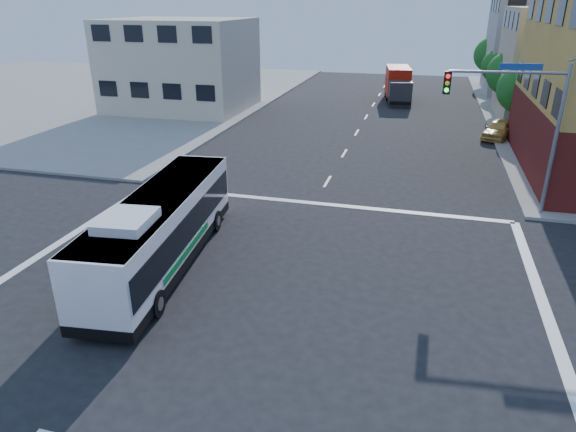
# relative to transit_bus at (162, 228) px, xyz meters

# --- Properties ---
(ground) EXTENTS (120.00, 120.00, 0.00)m
(ground) POSITION_rel_transit_bus_xyz_m (4.23, -1.60, -1.55)
(ground) COLOR black
(ground) RESTS_ON ground
(sidewalk_nw) EXTENTS (50.00, 50.00, 0.15)m
(sidewalk_nw) POSITION_rel_transit_bus_xyz_m (-30.77, 33.40, -1.47)
(sidewalk_nw) COLOR gray
(sidewalk_nw) RESTS_ON ground
(building_east_far) EXTENTS (12.06, 10.06, 10.00)m
(building_east_far) POSITION_rel_transit_bus_xyz_m (21.21, 46.38, 3.46)
(building_east_far) COLOR #999A95
(building_east_far) RESTS_ON ground
(building_west) EXTENTS (12.06, 10.06, 8.00)m
(building_west) POSITION_rel_transit_bus_xyz_m (-12.79, 28.38, 2.46)
(building_west) COLOR beige
(building_west) RESTS_ON ground
(signal_mast_ne) EXTENTS (7.91, 1.13, 8.07)m
(signal_mast_ne) POSITION_rel_transit_bus_xyz_m (13.31, 9.02, 3.43)
(signal_mast_ne) COLOR slate
(signal_mast_ne) RESTS_ON ground
(street_tree_a) EXTENTS (3.60, 3.60, 5.53)m
(street_tree_a) POSITION_rel_transit_bus_xyz_m (16.13, 26.32, 2.04)
(street_tree_a) COLOR #352113
(street_tree_a) RESTS_ON ground
(street_tree_b) EXTENTS (3.80, 3.80, 5.79)m
(street_tree_b) POSITION_rel_transit_bus_xyz_m (16.13, 34.32, 2.21)
(street_tree_b) COLOR #352113
(street_tree_b) RESTS_ON ground
(street_tree_c) EXTENTS (3.40, 3.40, 5.29)m
(street_tree_c) POSITION_rel_transit_bus_xyz_m (16.13, 42.32, 1.91)
(street_tree_c) COLOR #352113
(street_tree_c) RESTS_ON ground
(street_tree_d) EXTENTS (4.00, 4.00, 6.03)m
(street_tree_d) POSITION_rel_transit_bus_xyz_m (16.13, 50.32, 2.33)
(street_tree_d) COLOR #352113
(street_tree_d) RESTS_ON ground
(transit_bus) EXTENTS (3.42, 10.86, 3.16)m
(transit_bus) POSITION_rel_transit_bus_xyz_m (0.00, 0.00, 0.00)
(transit_bus) COLOR black
(transit_bus) RESTS_ON ground
(box_truck) EXTENTS (3.13, 7.54, 3.29)m
(box_truck) POSITION_rel_transit_bus_xyz_m (6.33, 37.64, 0.05)
(box_truck) COLOR #28272D
(box_truck) RESTS_ON ground
(parked_car) EXTENTS (3.01, 4.45, 1.41)m
(parked_car) POSITION_rel_transit_bus_xyz_m (14.60, 24.24, -0.84)
(parked_car) COLOR #D8B452
(parked_car) RESTS_ON ground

